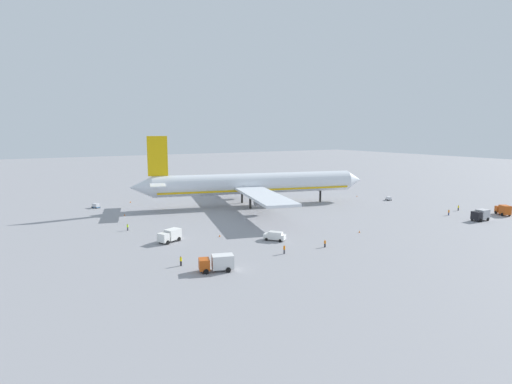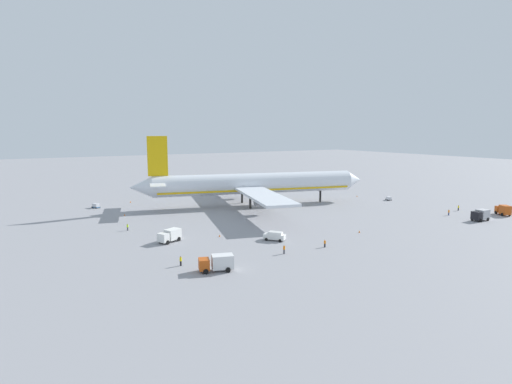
{
  "view_description": "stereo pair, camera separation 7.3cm",
  "coord_description": "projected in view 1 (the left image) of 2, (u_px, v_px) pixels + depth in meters",
  "views": [
    {
      "loc": [
        -67.18,
        -114.64,
        24.02
      ],
      "look_at": [
        -1.64,
        -2.97,
        4.84
      ],
      "focal_mm": 28.93,
      "sensor_mm": 36.0,
      "label": 1
    },
    {
      "loc": [
        -67.11,
        -114.68,
        24.02
      ],
      "look_at": [
        -1.64,
        -2.97,
        4.84
      ],
      "focal_mm": 28.93,
      "sensor_mm": 36.0,
      "label": 2
    }
  ],
  "objects": [
    {
      "name": "ground_plane",
      "position": [
        256.0,
        205.0,
        134.96
      ],
      "size": [
        600.0,
        600.0,
        0.0
      ],
      "primitive_type": "plane",
      "color": "gray"
    },
    {
      "name": "airliner",
      "position": [
        252.0,
        184.0,
        133.59
      ],
      "size": [
        76.67,
        73.34,
        22.56
      ],
      "color": "silver",
      "rests_on": "ground"
    },
    {
      "name": "service_truck_0",
      "position": [
        481.0,
        215.0,
        111.33
      ],
      "size": [
        4.94,
        2.88,
        2.99
      ],
      "color": "black",
      "rests_on": "ground"
    },
    {
      "name": "service_truck_1",
      "position": [
        170.0,
        235.0,
        89.98
      ],
      "size": [
        5.73,
        4.36,
        2.7
      ],
      "color": "white",
      "rests_on": "ground"
    },
    {
      "name": "service_truck_2",
      "position": [
        503.0,
        210.0,
        118.69
      ],
      "size": [
        4.16,
        5.21,
        2.96
      ],
      "color": "#BF4C14",
      "rests_on": "ground"
    },
    {
      "name": "service_truck_3",
      "position": [
        217.0,
        262.0,
        71.2
      ],
      "size": [
        6.38,
        4.02,
        2.82
      ],
      "color": "#BF4C14",
      "rests_on": "ground"
    },
    {
      "name": "service_van",
      "position": [
        275.0,
        236.0,
        91.23
      ],
      "size": [
        4.45,
        4.88,
        1.97
      ],
      "color": "white",
      "rests_on": "ground"
    },
    {
      "name": "baggage_cart_0",
      "position": [
        96.0,
        205.0,
        129.84
      ],
      "size": [
        2.44,
        3.31,
        1.43
      ],
      "color": "#26598C",
      "rests_on": "ground"
    },
    {
      "name": "baggage_cart_1",
      "position": [
        389.0,
        198.0,
        144.4
      ],
      "size": [
        2.33,
        2.93,
        1.21
      ],
      "color": "gray",
      "rests_on": "ground"
    },
    {
      "name": "ground_worker_0",
      "position": [
        128.0,
        227.0,
        100.3
      ],
      "size": [
        0.56,
        0.56,
        1.66
      ],
      "color": "#3F3F47",
      "rests_on": "ground"
    },
    {
      "name": "ground_worker_1",
      "position": [
        325.0,
        243.0,
        85.92
      ],
      "size": [
        0.51,
        0.51,
        1.61
      ],
      "color": "black",
      "rests_on": "ground"
    },
    {
      "name": "ground_worker_2",
      "position": [
        458.0,
        208.0,
        125.46
      ],
      "size": [
        0.46,
        0.46,
        1.7
      ],
      "color": "black",
      "rests_on": "ground"
    },
    {
      "name": "ground_worker_3",
      "position": [
        449.0,
        212.0,
        118.45
      ],
      "size": [
        0.56,
        0.56,
        1.7
      ],
      "color": "navy",
      "rests_on": "ground"
    },
    {
      "name": "ground_worker_4",
      "position": [
        181.0,
        261.0,
        74.06
      ],
      "size": [
        0.4,
        0.4,
        1.77
      ],
      "color": "black",
      "rests_on": "ground"
    },
    {
      "name": "ground_worker_5",
      "position": [
        284.0,
        249.0,
        81.28
      ],
      "size": [
        0.57,
        0.57,
        1.78
      ],
      "color": "#3F3F47",
      "rests_on": "ground"
    },
    {
      "name": "traffic_cone_0",
      "position": [
        125.0,
        215.0,
        117.76
      ],
      "size": [
        0.36,
        0.36,
        0.55
      ],
      "primitive_type": "cone",
      "color": "orange",
      "rests_on": "ground"
    },
    {
      "name": "traffic_cone_1",
      "position": [
        130.0,
        202.0,
        139.5
      ],
      "size": [
        0.36,
        0.36,
        0.55
      ],
      "primitive_type": "cone",
      "color": "orange",
      "rests_on": "ground"
    },
    {
      "name": "traffic_cone_2",
      "position": [
        220.0,
        236.0,
        94.46
      ],
      "size": [
        0.36,
        0.36,
        0.55
      ],
      "primitive_type": "cone",
      "color": "orange",
      "rests_on": "ground"
    },
    {
      "name": "traffic_cone_3",
      "position": [
        359.0,
        232.0,
        98.3
      ],
      "size": [
        0.36,
        0.36,
        0.55
      ],
      "primitive_type": "cone",
      "color": "orange",
      "rests_on": "ground"
    },
    {
      "name": "traffic_cone_4",
      "position": [
        357.0,
        196.0,
        152.1
      ],
      "size": [
        0.36,
        0.36,
        0.55
      ],
      "primitive_type": "cone",
      "color": "orange",
      "rests_on": "ground"
    }
  ]
}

